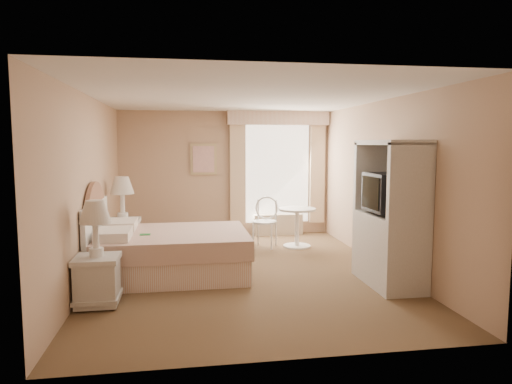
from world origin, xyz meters
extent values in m
cube|color=brown|center=(0.00, 0.00, 0.00)|extent=(4.20, 5.50, 0.01)
cube|color=silver|center=(0.00, 0.00, 2.50)|extent=(4.20, 5.50, 0.01)
cube|color=tan|center=(0.00, 2.75, 1.25)|extent=(4.20, 0.01, 2.50)
cube|color=tan|center=(0.00, -2.75, 1.25)|extent=(4.20, 0.01, 2.50)
cube|color=tan|center=(-2.10, 0.00, 1.25)|extent=(0.01, 5.50, 2.50)
cube|color=tan|center=(2.10, 0.00, 1.25)|extent=(0.01, 5.50, 2.50)
cube|color=white|center=(1.05, 2.72, 1.25)|extent=(1.30, 0.02, 2.00)
cube|color=beige|center=(0.22, 2.67, 1.25)|extent=(0.30, 0.08, 2.05)
cube|color=beige|center=(1.88, 2.67, 1.25)|extent=(0.30, 0.08, 2.05)
cube|color=#D7A58C|center=(1.05, 2.63, 2.37)|extent=(2.05, 0.20, 0.28)
cube|color=beige|center=(1.05, 2.63, 0.21)|extent=(1.00, 0.22, 0.42)
cube|color=tan|center=(-0.45, 2.72, 1.55)|extent=(0.52, 0.03, 0.62)
cube|color=beige|center=(-0.45, 2.70, 1.55)|extent=(0.42, 0.02, 0.52)
cube|color=#D7A58C|center=(-1.00, 0.04, 0.17)|extent=(2.01, 1.53, 0.34)
cube|color=beige|center=(-1.00, 0.04, 0.48)|extent=(2.07, 1.59, 0.27)
cube|color=white|center=(-1.76, -0.33, 0.67)|extent=(0.43, 0.59, 0.13)
cube|color=white|center=(-1.76, 0.40, 0.67)|extent=(0.43, 0.59, 0.13)
cube|color=#248538|center=(-1.38, -0.11, 0.62)|extent=(0.14, 0.10, 0.01)
cube|color=white|center=(-2.05, 0.04, 0.53)|extent=(0.06, 1.63, 1.05)
cylinder|color=#A16E55|center=(-2.05, 0.04, 0.62)|extent=(0.05, 1.44, 1.44)
cube|color=silver|center=(-1.84, -1.10, 0.27)|extent=(0.46, 0.46, 0.50)
cube|color=silver|center=(-1.84, -1.10, 0.54)|extent=(0.50, 0.50, 0.06)
cube|color=silver|center=(-1.84, -1.10, 0.10)|extent=(0.50, 0.50, 0.05)
cylinder|color=white|center=(-1.84, -1.10, 0.62)|extent=(0.16, 0.16, 0.10)
cylinder|color=white|center=(-1.84, -1.10, 0.82)|extent=(0.07, 0.07, 0.40)
cone|color=silver|center=(-1.84, -1.10, 1.09)|extent=(0.36, 0.36, 0.26)
cube|color=silver|center=(-1.84, 1.22, 0.29)|extent=(0.49, 0.49, 0.54)
cube|color=silver|center=(-1.84, 1.22, 0.59)|extent=(0.54, 0.54, 0.06)
cube|color=silver|center=(-1.84, 1.22, 0.11)|extent=(0.54, 0.54, 0.05)
cylinder|color=white|center=(-1.84, 1.22, 0.68)|extent=(0.17, 0.17, 0.11)
cylinder|color=white|center=(-1.84, 1.22, 0.89)|extent=(0.08, 0.08, 0.43)
cone|color=silver|center=(-1.84, 1.22, 1.18)|extent=(0.39, 0.39, 0.28)
cylinder|color=white|center=(1.16, 1.47, 0.01)|extent=(0.49, 0.49, 0.03)
cylinder|color=white|center=(1.16, 1.47, 0.35)|extent=(0.08, 0.08, 0.67)
cylinder|color=silver|center=(1.16, 1.47, 0.68)|extent=(0.67, 0.67, 0.04)
cylinder|color=white|center=(0.36, 1.46, 0.22)|extent=(0.03, 0.03, 0.44)
cylinder|color=white|center=(0.66, 1.32, 0.22)|extent=(0.03, 0.03, 0.44)
cylinder|color=white|center=(0.50, 1.77, 0.22)|extent=(0.03, 0.03, 0.44)
cylinder|color=white|center=(0.80, 1.63, 0.22)|extent=(0.03, 0.03, 0.44)
cylinder|color=silver|center=(0.58, 1.55, 0.45)|extent=(0.58, 0.58, 0.04)
torus|color=white|center=(0.64, 1.67, 0.69)|extent=(0.43, 0.27, 0.43)
cylinder|color=white|center=(0.50, 1.77, 0.64)|extent=(0.03, 0.03, 0.39)
cylinder|color=white|center=(0.80, 1.63, 0.64)|extent=(0.03, 0.03, 0.39)
cube|color=silver|center=(1.81, -0.87, 0.47)|extent=(0.57, 1.14, 0.93)
cube|color=silver|center=(1.81, -1.40, 1.40)|extent=(0.57, 0.08, 0.93)
cube|color=silver|center=(1.81, -0.34, 1.40)|extent=(0.57, 0.08, 0.93)
cube|color=silver|center=(1.81, -0.87, 1.87)|extent=(0.57, 1.14, 0.06)
cube|color=silver|center=(2.07, -0.87, 1.40)|extent=(0.04, 1.14, 0.93)
cube|color=black|center=(1.78, -0.87, 1.22)|extent=(0.50, 0.62, 0.50)
cube|color=black|center=(1.54, -0.87, 1.22)|extent=(0.02, 0.52, 0.42)
camera|label=1|loc=(-0.85, -6.40, 1.85)|focal=32.00mm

